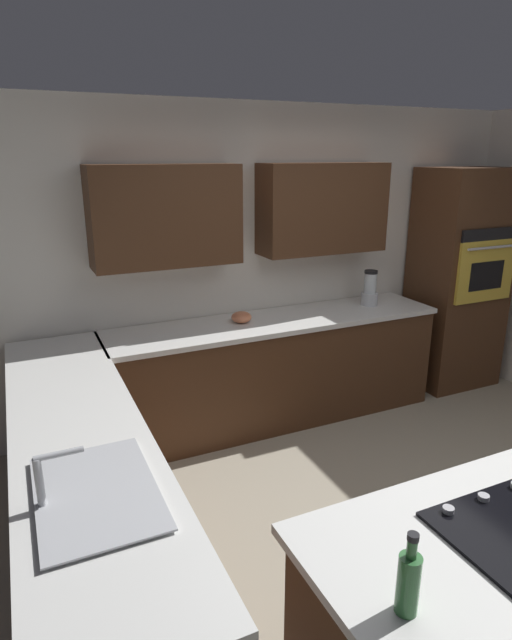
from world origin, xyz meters
TOP-DOWN VIEW (x-y plane):
  - ground_plane at (0.00, 0.00)m, footprint 14.00×14.00m
  - wall_back at (0.07, -2.04)m, footprint 6.00×0.44m
  - lower_cabinets_back at (0.10, -1.72)m, footprint 2.80×0.60m
  - countertop_back at (0.10, -1.72)m, footprint 2.84×0.64m
  - lower_cabinets_side at (1.82, -0.55)m, footprint 0.60×2.90m
  - countertop_side at (1.82, -0.55)m, footprint 0.64×2.94m
  - wall_oven at (-1.85, -1.72)m, footprint 0.80×0.66m
  - sink_unit at (1.83, 0.08)m, footprint 0.46×0.70m
  - blender at (-0.85, -1.76)m, footprint 0.15×0.15m
  - mixing_bowl at (0.40, -1.76)m, footprint 0.16×0.16m
  - oil_bottle at (1.07, 1.04)m, footprint 0.07×0.07m

SIDE VIEW (x-z plane):
  - ground_plane at x=0.00m, z-range 0.00..0.00m
  - lower_cabinets_back at x=0.10m, z-range 0.00..0.86m
  - lower_cabinets_side at x=1.82m, z-range 0.00..0.86m
  - countertop_back at x=0.10m, z-range 0.86..0.90m
  - countertop_side at x=1.82m, z-range 0.86..0.90m
  - sink_unit at x=1.83m, z-range 0.80..1.03m
  - mixing_bowl at x=0.40m, z-range 0.90..0.99m
  - oil_bottle at x=1.07m, z-range 0.87..1.15m
  - blender at x=-0.85m, z-range 0.88..1.19m
  - wall_oven at x=-1.85m, z-range 0.00..2.09m
  - wall_back at x=0.07m, z-range 0.12..2.72m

